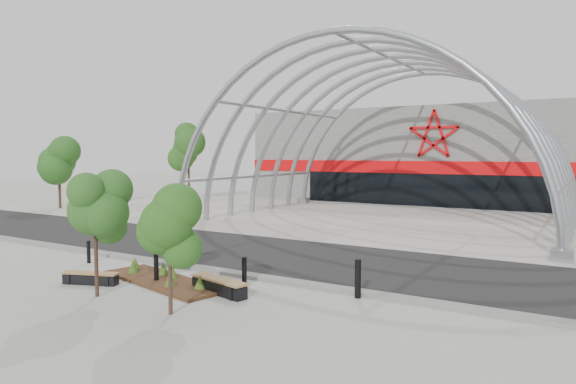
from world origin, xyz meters
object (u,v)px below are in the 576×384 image
(street_tree_1, at_px, (169,227))
(bollard_2, at_px, (172,262))
(street_tree_0, at_px, (95,211))
(bench_0, at_px, (91,278))
(bench_1, at_px, (219,286))

(street_tree_1, height_order, bollard_2, street_tree_1)
(street_tree_1, bearing_deg, bollard_2, 133.53)
(street_tree_0, relative_size, bench_0, 1.87)
(bench_1, height_order, bollard_2, bollard_2)
(street_tree_0, distance_m, street_tree_1, 3.07)
(street_tree_0, height_order, bench_0, street_tree_0)
(bench_1, bearing_deg, street_tree_1, -85.61)
(bench_0, relative_size, bench_1, 0.84)
(bench_1, xyz_separation_m, bollard_2, (-2.85, 0.98, 0.24))
(street_tree_1, relative_size, bollard_2, 3.44)
(street_tree_1, height_order, bench_1, street_tree_1)
(bench_0, height_order, bench_1, bench_1)
(street_tree_1, bearing_deg, bench_1, 94.39)
(street_tree_1, relative_size, bench_0, 1.71)
(street_tree_1, bearing_deg, bench_0, 168.02)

